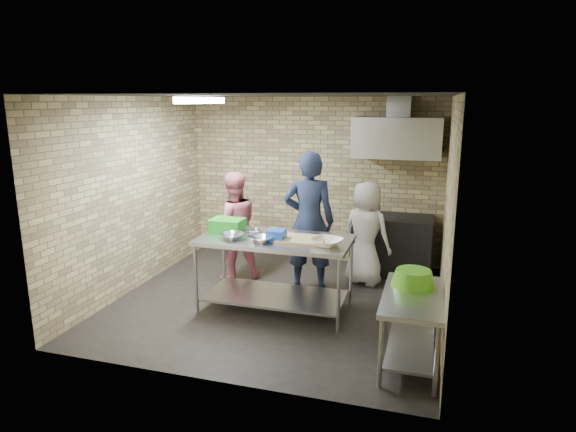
# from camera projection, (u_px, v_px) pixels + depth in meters

# --- Properties ---
(floor) EXTENTS (4.20, 4.20, 0.00)m
(floor) POSITION_uv_depth(u_px,v_px,m) (277.00, 302.00, 6.65)
(floor) COLOR black
(floor) RESTS_ON ground
(ceiling) EXTENTS (4.20, 4.20, 0.00)m
(ceiling) POSITION_uv_depth(u_px,v_px,m) (275.00, 95.00, 6.04)
(ceiling) COLOR black
(ceiling) RESTS_ON ground
(back_wall) EXTENTS (4.20, 0.06, 2.70)m
(back_wall) POSITION_uv_depth(u_px,v_px,m) (313.00, 180.00, 8.21)
(back_wall) COLOR tan
(back_wall) RESTS_ON ground
(front_wall) EXTENTS (4.20, 0.06, 2.70)m
(front_wall) POSITION_uv_depth(u_px,v_px,m) (208.00, 247.00, 4.48)
(front_wall) COLOR tan
(front_wall) RESTS_ON ground
(left_wall) EXTENTS (0.06, 4.00, 2.70)m
(left_wall) POSITION_uv_depth(u_px,v_px,m) (133.00, 195.00, 6.93)
(left_wall) COLOR tan
(left_wall) RESTS_ON ground
(right_wall) EXTENTS (0.06, 4.00, 2.70)m
(right_wall) POSITION_uv_depth(u_px,v_px,m) (448.00, 214.00, 5.76)
(right_wall) COLOR tan
(right_wall) RESTS_ON ground
(prep_table) EXTENTS (1.91, 0.95, 0.95)m
(prep_table) POSITION_uv_depth(u_px,v_px,m) (275.00, 274.00, 6.34)
(prep_table) COLOR silver
(prep_table) RESTS_ON floor
(side_counter) EXTENTS (0.60, 1.20, 0.75)m
(side_counter) POSITION_uv_depth(u_px,v_px,m) (411.00, 329.00, 5.04)
(side_counter) COLOR silver
(side_counter) RESTS_ON floor
(stove) EXTENTS (1.20, 0.70, 0.90)m
(stove) POSITION_uv_depth(u_px,v_px,m) (391.00, 245.00, 7.72)
(stove) COLOR black
(stove) RESTS_ON floor
(range_hood) EXTENTS (1.30, 0.60, 0.60)m
(range_hood) POSITION_uv_depth(u_px,v_px,m) (397.00, 138.00, 7.39)
(range_hood) COLOR silver
(range_hood) RESTS_ON back_wall
(hood_duct) EXTENTS (0.35, 0.30, 0.30)m
(hood_duct) POSITION_uv_depth(u_px,v_px,m) (399.00, 107.00, 7.42)
(hood_duct) COLOR #A5A8AD
(hood_duct) RESTS_ON back_wall
(wall_shelf) EXTENTS (0.80, 0.20, 0.04)m
(wall_shelf) POSITION_uv_depth(u_px,v_px,m) (418.00, 149.00, 7.52)
(wall_shelf) COLOR #3F2B19
(wall_shelf) RESTS_ON back_wall
(fluorescent_fixture) EXTENTS (0.10, 1.25, 0.08)m
(fluorescent_fixture) POSITION_uv_depth(u_px,v_px,m) (201.00, 100.00, 6.33)
(fluorescent_fixture) COLOR white
(fluorescent_fixture) RESTS_ON ceiling
(green_crate) EXTENTS (0.42, 0.32, 0.17)m
(green_crate) POSITION_uv_depth(u_px,v_px,m) (227.00, 225.00, 6.51)
(green_crate) COLOR green
(green_crate) RESTS_ON prep_table
(blue_tub) EXTENTS (0.21, 0.21, 0.14)m
(blue_tub) POSITION_uv_depth(u_px,v_px,m) (276.00, 235.00, 6.10)
(blue_tub) COLOR blue
(blue_tub) RESTS_ON prep_table
(cutting_board) EXTENTS (0.58, 0.45, 0.03)m
(cutting_board) POSITION_uv_depth(u_px,v_px,m) (302.00, 239.00, 6.11)
(cutting_board) COLOR #D2B679
(cutting_board) RESTS_ON prep_table
(mixing_bowl_a) EXTENTS (0.38, 0.38, 0.07)m
(mixing_bowl_a) POSITION_uv_depth(u_px,v_px,m) (232.00, 236.00, 6.17)
(mixing_bowl_a) COLOR #B8BABF
(mixing_bowl_a) RESTS_ON prep_table
(mixing_bowl_b) EXTENTS (0.29, 0.29, 0.07)m
(mixing_bowl_b) POSITION_uv_depth(u_px,v_px,m) (254.00, 233.00, 6.35)
(mixing_bowl_b) COLOR #ADB1B4
(mixing_bowl_b) RESTS_ON prep_table
(mixing_bowl_c) EXTENTS (0.35, 0.35, 0.07)m
(mixing_bowl_c) POSITION_uv_depth(u_px,v_px,m) (262.00, 239.00, 6.04)
(mixing_bowl_c) COLOR silver
(mixing_bowl_c) RESTS_ON prep_table
(ceramic_bowl) EXTENTS (0.46, 0.46, 0.09)m
(ceramic_bowl) POSITION_uv_depth(u_px,v_px,m) (327.00, 242.00, 5.88)
(ceramic_bowl) COLOR beige
(ceramic_bowl) RESTS_ON prep_table
(green_basin) EXTENTS (0.46, 0.46, 0.17)m
(green_basin) POSITION_uv_depth(u_px,v_px,m) (413.00, 278.00, 5.18)
(green_basin) COLOR #59C626
(green_basin) RESTS_ON side_counter
(bottle_red) EXTENTS (0.07, 0.07, 0.18)m
(bottle_red) POSITION_uv_depth(u_px,v_px,m) (401.00, 141.00, 7.57)
(bottle_red) COLOR #B22619
(bottle_red) RESTS_ON wall_shelf
(bottle_green) EXTENTS (0.06, 0.06, 0.15)m
(bottle_green) POSITION_uv_depth(u_px,v_px,m) (428.00, 143.00, 7.46)
(bottle_green) COLOR green
(bottle_green) RESTS_ON wall_shelf
(man_navy) EXTENTS (0.79, 0.58, 1.98)m
(man_navy) POSITION_uv_depth(u_px,v_px,m) (309.00, 221.00, 6.94)
(man_navy) COLOR black
(man_navy) RESTS_ON floor
(woman_pink) EXTENTS (1.00, 0.96, 1.63)m
(woman_pink) POSITION_uv_depth(u_px,v_px,m) (233.00, 226.00, 7.38)
(woman_pink) COLOR #D97383
(woman_pink) RESTS_ON floor
(woman_white) EXTENTS (0.87, 0.72, 1.52)m
(woman_white) POSITION_uv_depth(u_px,v_px,m) (366.00, 233.00, 7.20)
(woman_white) COLOR silver
(woman_white) RESTS_ON floor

